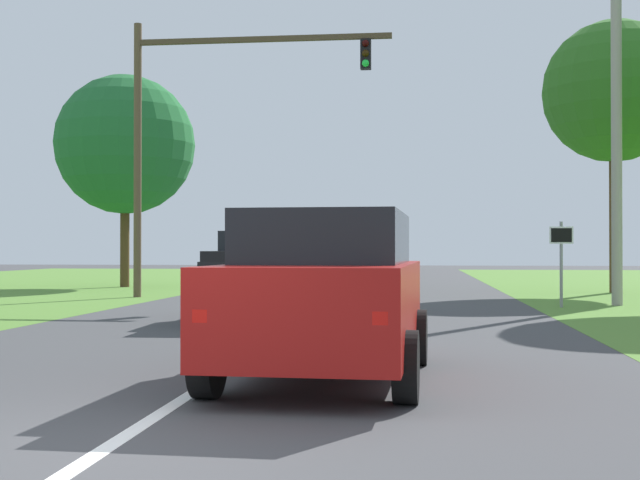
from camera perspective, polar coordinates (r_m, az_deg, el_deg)
The scene contains 9 objects.
ground_plane at distance 16.84m, azimuth -1.45°, elevation -5.73°, with size 120.00×120.00×0.00m, color #424244.
lane_centre_stripe at distance 6.26m, azimuth -16.08°, elevation -14.48°, with size 0.16×39.05×0.01m, color white.
red_suv_near at distance 9.83m, azimuth 0.42°, elevation -3.46°, with size 2.38×4.58×1.93m.
pickup_truck_lead at distance 18.24m, azimuth -3.52°, elevation -2.29°, with size 2.37×5.24×1.87m.
traffic_light at distance 26.68m, azimuth -8.08°, elevation 8.28°, with size 8.02×0.40×8.53m.
keep_moving_sign at distance 22.61m, azimuth 15.92°, elevation -0.80°, with size 0.60×0.09×2.21m.
utility_pole_right at distance 23.97m, azimuth 19.32°, elevation 5.61°, with size 0.28×0.28×8.16m, color #9E998E.
extra_tree_1 at distance 34.47m, azimuth -12.98°, elevation 6.25°, with size 5.48×5.48×8.36m.
extra_tree_2 at distance 31.13m, azimuth 19.18°, elevation 9.39°, with size 4.85×4.85×9.34m.
Camera 1 is at (2.34, -6.09, 1.51)m, focal length 47.58 mm.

